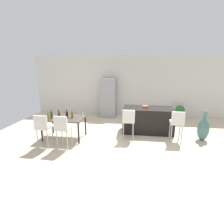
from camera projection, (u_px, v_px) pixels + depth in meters
ground_plane at (131, 137)px, 6.17m from camera, size 10.00×10.00×0.00m
back_wall at (134, 86)px, 8.63m from camera, size 10.00×0.12×2.90m
kitchen_island at (148, 120)px, 6.62m from camera, size 1.82×0.93×0.92m
bar_chair_left at (128, 120)px, 5.84m from camera, size 0.42×0.42×1.05m
bar_chair_middle at (177, 122)px, 5.63m from camera, size 0.40×0.40×1.05m
dining_table at (64, 119)px, 5.95m from camera, size 1.37×0.89×0.74m
dining_chair_near at (43, 126)px, 5.22m from camera, size 0.40×0.40×1.05m
dining_chair_far at (63, 127)px, 5.13m from camera, size 0.42×0.42×1.05m
wine_bottle_end at (67, 115)px, 5.83m from camera, size 0.08×0.08×0.29m
wine_bottle_corner at (72, 115)px, 5.86m from camera, size 0.08×0.08×0.29m
wine_bottle_middle at (48, 116)px, 5.61m from camera, size 0.06×0.06×0.31m
wine_bottle_far at (51, 115)px, 5.84m from camera, size 0.08×0.08×0.27m
wine_bottle_right at (59, 116)px, 5.70m from camera, size 0.08×0.08×0.31m
wine_glass_left at (83, 112)px, 6.13m from camera, size 0.07×0.07×0.17m
refrigerator at (108, 98)px, 8.51m from camera, size 0.72×0.68×1.84m
fruit_bowl at (145, 107)px, 6.53m from camera, size 0.22×0.22×0.07m
floor_vase at (203, 129)px, 5.84m from camera, size 0.36×0.36×1.01m
potted_plant at (180, 111)px, 8.18m from camera, size 0.44×0.44×0.64m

